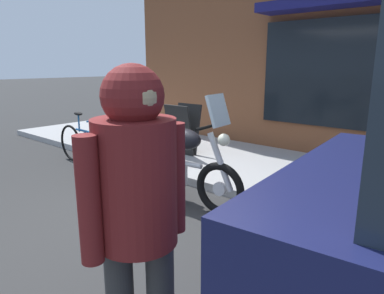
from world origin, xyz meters
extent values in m
plane|color=#2E2E2E|center=(0.00, 0.00, 0.00)|extent=(80.00, 80.00, 0.00)
torus|color=black|center=(0.59, 0.82, 0.31)|extent=(0.63, 0.15, 0.63)
cylinder|color=silver|center=(0.59, 0.82, 0.31)|extent=(0.16, 0.07, 0.16)
torus|color=black|center=(-0.88, 0.68, 0.31)|extent=(0.63, 0.15, 0.63)
cylinder|color=silver|center=(-0.88, 0.68, 0.31)|extent=(0.16, 0.07, 0.16)
cube|color=silver|center=(-0.20, 0.74, 0.36)|extent=(0.47, 0.34, 0.32)
cylinder|color=silver|center=(-0.15, 0.75, 0.53)|extent=(0.96, 0.15, 0.06)
ellipsoid|color=black|center=(0.05, 0.77, 0.83)|extent=(0.54, 0.33, 0.26)
cube|color=black|center=(-0.37, 0.73, 0.77)|extent=(0.62, 0.30, 0.11)
cube|color=black|center=(-0.69, 0.70, 0.75)|extent=(0.30, 0.25, 0.18)
cylinder|color=silver|center=(0.59, 0.82, 0.63)|extent=(0.35, 0.10, 0.67)
cylinder|color=black|center=(0.47, 0.81, 1.03)|extent=(0.09, 0.62, 0.04)
cube|color=silver|center=(0.55, 0.81, 1.21)|extent=(0.18, 0.33, 0.35)
sphere|color=#EAEACC|center=(0.63, 0.82, 0.89)|extent=(0.14, 0.14, 0.14)
cube|color=#B3B3B3|center=(-0.62, 0.46, 0.59)|extent=(0.46, 0.24, 0.44)
cube|color=black|center=(-0.62, 0.35, 0.59)|extent=(0.37, 0.05, 0.03)
ellipsoid|color=black|center=(-0.65, 0.70, 0.93)|extent=(0.51, 0.36, 0.28)
torus|color=black|center=(-1.81, 0.93, 0.33)|extent=(0.65, 0.05, 0.65)
torus|color=black|center=(-2.84, 0.94, 0.33)|extent=(0.65, 0.05, 0.65)
cylinder|color=#1E5999|center=(-2.33, 0.94, 0.61)|extent=(0.56, 0.04, 0.04)
cylinder|color=#1E5999|center=(-2.53, 0.94, 0.45)|extent=(0.44, 0.04, 0.32)
cylinder|color=#1E5999|center=(-2.51, 0.94, 0.73)|extent=(0.03, 0.03, 0.30)
ellipsoid|color=black|center=(-2.51, 0.94, 0.89)|extent=(0.22, 0.10, 0.06)
cylinder|color=#1E5999|center=(-1.86, 0.93, 0.85)|extent=(0.03, 0.48, 0.03)
cylinder|color=maroon|center=(1.65, -1.28, 1.18)|extent=(0.43, 0.43, 0.59)
sphere|color=maroon|center=(1.65, -1.28, 1.58)|extent=(0.28, 0.28, 0.28)
sphere|color=tan|center=(1.71, -1.29, 1.58)|extent=(0.17, 0.17, 0.17)
cylinder|color=maroon|center=(1.68, -1.05, 1.15)|extent=(0.10, 0.10, 0.56)
cylinder|color=maroon|center=(1.62, -1.51, 1.15)|extent=(0.10, 0.10, 0.56)
cube|color=black|center=(-1.34, 2.19, 0.57)|extent=(0.55, 0.19, 0.89)
cube|color=black|center=(-1.34, 2.41, 0.57)|extent=(0.55, 0.19, 0.89)
camera|label=1|loc=(2.85, -2.26, 1.71)|focal=32.84mm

